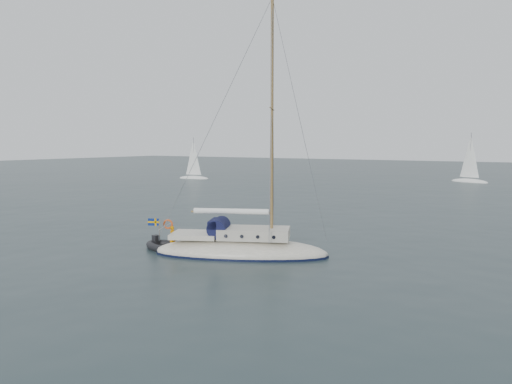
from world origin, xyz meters
The scene contains 6 objects.
ground centered at (0.00, 0.00, 0.00)m, with size 300.00×300.00×0.00m, color black.
sailboat centered at (-2.37, -0.44, 1.10)m, with size 10.17×3.04×14.49m.
dinghy centered at (-5.46, 0.44, 0.18)m, with size 2.91×1.31×0.42m.
rib centered at (-6.56, -1.52, 0.23)m, with size 3.88×1.76×1.48m.
distant_yacht_a centered at (-41.29, 44.06, 3.20)m, with size 5.65×3.02×7.49m.
distant_yacht_c centered at (0.31, 60.83, 3.51)m, with size 6.19×3.30×8.20m.
Camera 1 is at (12.59, -23.19, 6.27)m, focal length 35.00 mm.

